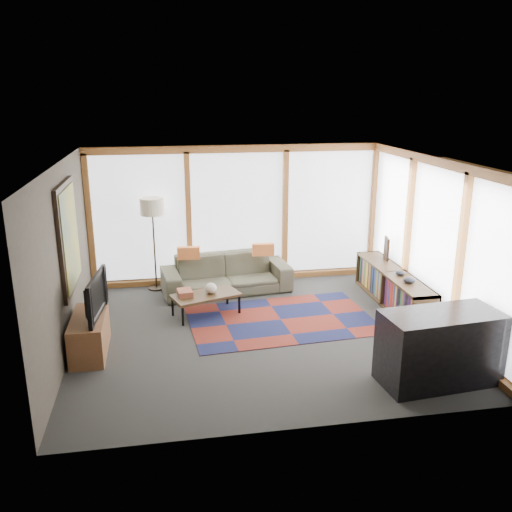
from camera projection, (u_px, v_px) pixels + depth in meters
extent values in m
plane|color=#2A2A28|center=(260.00, 332.00, 8.26)|extent=(5.50, 5.50, 0.00)
cube|color=#3B342C|center=(64.00, 260.00, 7.44)|extent=(0.04, 5.00, 2.60)
cube|color=#3B342C|center=(304.00, 318.00, 5.53)|extent=(5.50, 0.04, 2.60)
cube|color=silver|center=(261.00, 161.00, 7.51)|extent=(5.50, 5.00, 0.04)
cube|color=white|center=(237.00, 215.00, 10.22)|extent=(5.30, 0.02, 2.35)
cube|color=white|center=(434.00, 242.00, 8.33)|extent=(0.02, 4.80, 2.35)
cube|color=black|center=(68.00, 237.00, 7.65)|extent=(0.05, 1.35, 1.55)
cube|color=yellow|center=(70.00, 237.00, 7.66)|extent=(0.02, 1.20, 1.40)
cube|color=maroon|center=(281.00, 320.00, 8.71)|extent=(3.03, 2.07, 0.01)
imported|color=#3D3D2D|center=(226.00, 274.00, 9.88)|extent=(2.39, 1.17, 0.67)
cube|color=orange|center=(189.00, 253.00, 9.59)|extent=(0.41, 0.15, 0.22)
cube|color=orange|center=(263.00, 250.00, 9.81)|extent=(0.40, 0.14, 0.22)
cube|color=brown|center=(185.00, 293.00, 8.75)|extent=(0.26, 0.31, 0.09)
ellipsoid|color=beige|center=(211.00, 288.00, 8.84)|extent=(0.21, 0.21, 0.18)
ellipsoid|color=black|center=(409.00, 280.00, 8.59)|extent=(0.20, 0.20, 0.10)
ellipsoid|color=black|center=(400.00, 273.00, 8.96)|extent=(0.18, 0.18, 0.08)
cube|color=black|center=(387.00, 248.00, 9.79)|extent=(0.10, 0.31, 0.40)
cube|color=brown|center=(90.00, 335.00, 7.54)|extent=(0.45, 1.09, 0.54)
imported|color=black|center=(90.00, 296.00, 7.41)|extent=(0.25, 1.03, 0.59)
cube|color=black|center=(439.00, 348.00, 6.74)|extent=(1.52, 0.82, 0.93)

